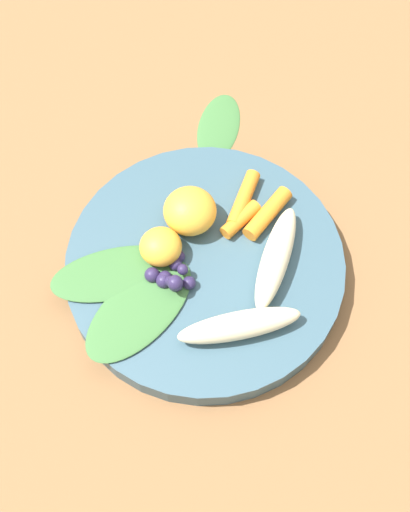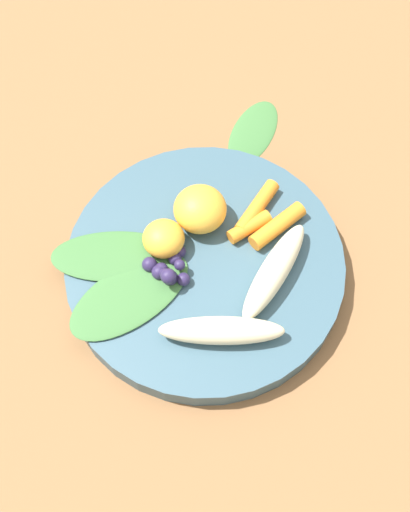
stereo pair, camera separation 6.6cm
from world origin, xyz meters
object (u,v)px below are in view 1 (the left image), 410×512
(kale_leaf_stray, at_px, (219,126))
(banana_peeled_left, at_px, (276,255))
(orange_segment_near, at_px, (161,247))
(bowl, at_px, (205,267))
(banana_peeled_right, at_px, (239,325))

(kale_leaf_stray, bearing_deg, banana_peeled_left, -152.45)
(banana_peeled_left, xyz_separation_m, orange_segment_near, (0.00, 0.11, 0.00))
(banana_peeled_left, height_order, orange_segment_near, orange_segment_near)
(bowl, distance_m, banana_peeled_left, 0.07)
(banana_peeled_left, bearing_deg, banana_peeled_right, 171.14)
(orange_segment_near, bearing_deg, banana_peeled_right, -134.46)
(banana_peeled_left, xyz_separation_m, banana_peeled_right, (-0.07, 0.03, 0.00))
(banana_peeled_left, distance_m, orange_segment_near, 0.11)
(banana_peeled_right, distance_m, orange_segment_near, 0.11)
(bowl, bearing_deg, banana_peeled_right, -153.89)
(banana_peeled_right, height_order, orange_segment_near, orange_segment_near)
(banana_peeled_right, xyz_separation_m, kale_leaf_stray, (0.25, 0.03, -0.04))
(banana_peeled_left, bearing_deg, orange_segment_near, 103.97)
(bowl, xyz_separation_m, kale_leaf_stray, (0.18, -0.01, -0.01))
(kale_leaf_stray, bearing_deg, banana_peeled_right, -164.86)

